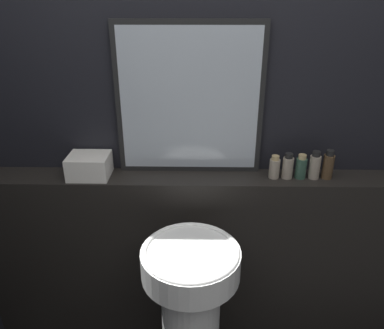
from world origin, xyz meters
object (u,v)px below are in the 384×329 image
object	(u,v)px
towel_stack	(89,166)
lotion_bottle	(301,167)
mirror	(190,101)
shampoo_bottle	(274,168)
body_wash_bottle	(315,166)
pedestal_sink	(191,311)
hand_soap_bottle	(328,165)
conditioner_bottle	(288,167)

from	to	relation	value
towel_stack	lotion_bottle	size ratio (longest dim) A/B	1.61
mirror	towel_stack	distance (m)	0.59
shampoo_bottle	body_wash_bottle	world-z (taller)	body_wash_bottle
body_wash_bottle	pedestal_sink	bearing A→B (deg)	-145.82
lotion_bottle	hand_soap_bottle	bearing A→B (deg)	-0.00
conditioner_bottle	shampoo_bottle	bearing A→B (deg)	180.00
body_wash_bottle	hand_soap_bottle	bearing A→B (deg)	-0.00
shampoo_bottle	hand_soap_bottle	size ratio (longest dim) A/B	0.79
mirror	hand_soap_bottle	world-z (taller)	mirror
hand_soap_bottle	lotion_bottle	bearing A→B (deg)	180.00
towel_stack	shampoo_bottle	bearing A→B (deg)	0.00
hand_soap_bottle	body_wash_bottle	bearing A→B (deg)	180.00
mirror	lotion_bottle	size ratio (longest dim) A/B	5.91
mirror	hand_soap_bottle	distance (m)	0.75
mirror	body_wash_bottle	bearing A→B (deg)	-7.16
towel_stack	body_wash_bottle	bearing A→B (deg)	0.00
mirror	towel_stack	world-z (taller)	mirror
lotion_bottle	hand_soap_bottle	size ratio (longest dim) A/B	0.84
mirror	body_wash_bottle	world-z (taller)	mirror
body_wash_bottle	hand_soap_bottle	size ratio (longest dim) A/B	0.96
shampoo_bottle	body_wash_bottle	xyz separation A→B (m)	(0.20, 0.00, 0.01)
shampoo_bottle	hand_soap_bottle	xyz separation A→B (m)	(0.26, 0.00, 0.01)
conditioner_bottle	body_wash_bottle	bearing A→B (deg)	0.00
hand_soap_bottle	mirror	bearing A→B (deg)	173.52
shampoo_bottle	pedestal_sink	bearing A→B (deg)	-134.80
conditioner_bottle	lotion_bottle	xyz separation A→B (m)	(0.07, 0.00, -0.00)
towel_stack	hand_soap_bottle	distance (m)	1.18
pedestal_sink	shampoo_bottle	world-z (taller)	shampoo_bottle
pedestal_sink	lotion_bottle	distance (m)	0.86
lotion_bottle	mirror	bearing A→B (deg)	171.99
pedestal_sink	conditioner_bottle	distance (m)	0.83
hand_soap_bottle	conditioner_bottle	bearing A→B (deg)	180.00
pedestal_sink	towel_stack	bearing A→B (deg)	141.45
towel_stack	hand_soap_bottle	bearing A→B (deg)	0.00
towel_stack	conditioner_bottle	size ratio (longest dim) A/B	1.54
shampoo_bottle	conditioner_bottle	distance (m)	0.07
mirror	lotion_bottle	distance (m)	0.64
mirror	pedestal_sink	bearing A→B (deg)	-88.22
towel_stack	hand_soap_bottle	size ratio (longest dim) A/B	1.35
hand_soap_bottle	shampoo_bottle	bearing A→B (deg)	180.00
mirror	conditioner_bottle	distance (m)	0.58
conditioner_bottle	lotion_bottle	world-z (taller)	conditioner_bottle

